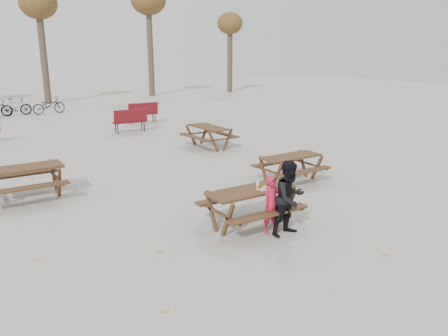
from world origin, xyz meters
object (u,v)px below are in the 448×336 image
picnic_table_east (291,169)px  adult (290,198)px  food_tray (264,189)px  picnic_table_north (22,184)px  main_picnic_table (251,198)px  picnic_table_far (209,137)px  soda_bottle (258,186)px  child (272,205)px

picnic_table_east → adult: bearing=-131.8°
food_tray → picnic_table_east: bearing=39.5°
picnic_table_east → picnic_table_north: (-6.43, 2.31, 0.04)m
main_picnic_table → picnic_table_far: picnic_table_far is taller
adult → picnic_table_east: bearing=43.0°
picnic_table_east → picnic_table_far: (0.34, 4.93, 0.03)m
picnic_table_north → main_picnic_table: bearing=-48.6°
main_picnic_table → food_tray: bearing=-39.2°
adult → picnic_table_north: adult is taller
soda_bottle → picnic_table_east: bearing=37.1°
soda_bottle → adult: adult is taller
child → soda_bottle: bearing=89.7°
soda_bottle → child: 0.50m
picnic_table_north → picnic_table_far: size_ratio=1.04×
food_tray → picnic_table_far: size_ratio=0.10×
main_picnic_table → picnic_table_east: main_picnic_table is taller
picnic_table_east → soda_bottle: bearing=-143.1°
picnic_table_north → picnic_table_far: picnic_table_north is taller
child → picnic_table_north: child is taller
child → picnic_table_far: child is taller
picnic_table_north → picnic_table_east: bearing=-19.4°
adult → picnic_table_north: (-4.05, 4.99, -0.34)m
child → adult: size_ratio=0.78×
main_picnic_table → picnic_table_far: 7.52m
picnic_table_far → adult: bearing=157.6°
soda_bottle → picnic_table_east: size_ratio=0.10×
picnic_table_far → picnic_table_east: bearing=173.3°
picnic_table_east → child: bearing=-137.3°
food_tray → picnic_table_north: size_ratio=0.09×
adult → picnic_table_north: size_ratio=0.79×
soda_bottle → picnic_table_north: 5.75m
adult → picnic_table_east: 3.60m
main_picnic_table → soda_bottle: 0.29m
soda_bottle → child: child is taller
main_picnic_table → soda_bottle: bearing=-35.4°
main_picnic_table → child: child is taller
picnic_table_far → food_tray: bearing=155.0°
main_picnic_table → food_tray: size_ratio=10.00×
adult → picnic_table_east: size_ratio=0.88×
soda_bottle → adult: 0.74m
main_picnic_table → child: bearing=-74.0°
soda_bottle → adult: size_ratio=0.11×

